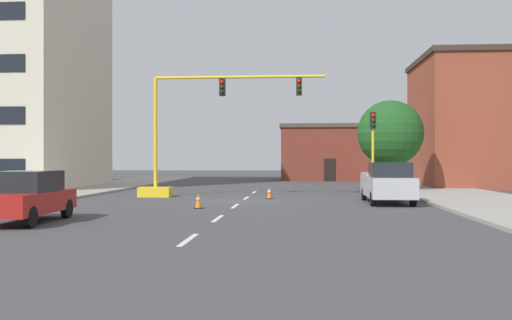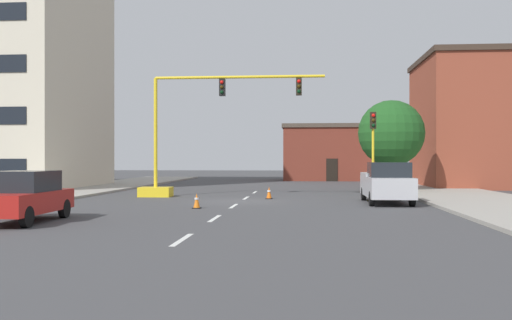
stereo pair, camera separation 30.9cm
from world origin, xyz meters
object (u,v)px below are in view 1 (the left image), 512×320
(sedan_red_near_left, at_px, (26,196))
(traffic_cone_roadside_b, at_px, (269,193))
(tree_right_mid, at_px, (390,133))
(traffic_cone_roadside_a, at_px, (198,201))
(traffic_light_pole_right, at_px, (373,135))
(pickup_truck_silver, at_px, (387,183))
(traffic_signal_gantry, at_px, (180,156))

(sedan_red_near_left, distance_m, traffic_cone_roadside_b, 14.35)
(tree_right_mid, height_order, sedan_red_near_left, tree_right_mid)
(tree_right_mid, distance_m, traffic_cone_roadside_a, 17.31)
(tree_right_mid, height_order, traffic_cone_roadside_a, tree_right_mid)
(traffic_light_pole_right, xyz_separation_m, traffic_cone_roadside_b, (-5.76, -2.05, -3.21))
(tree_right_mid, distance_m, pickup_truck_silver, 10.36)
(traffic_light_pole_right, height_order, traffic_cone_roadside_b, traffic_light_pole_right)
(traffic_light_pole_right, xyz_separation_m, sedan_red_near_left, (-13.33, -14.23, -2.64))
(traffic_signal_gantry, height_order, sedan_red_near_left, traffic_signal_gantry)
(traffic_cone_roadside_a, distance_m, traffic_cone_roadside_b, 6.88)
(traffic_cone_roadside_b, bearing_deg, traffic_cone_roadside_a, -113.49)
(traffic_signal_gantry, bearing_deg, traffic_cone_roadside_b, -13.28)
(pickup_truck_silver, relative_size, traffic_cone_roadside_a, 8.09)
(tree_right_mid, bearing_deg, pickup_truck_silver, -99.59)
(tree_right_mid, distance_m, sedan_red_near_left, 24.72)
(traffic_light_pole_right, height_order, traffic_cone_roadside_a, traffic_light_pole_right)
(traffic_cone_roadside_a, xyz_separation_m, traffic_cone_roadside_b, (2.74, 6.31, -0.00))
(traffic_signal_gantry, bearing_deg, traffic_light_pole_right, 4.43)
(pickup_truck_silver, bearing_deg, tree_right_mid, 80.41)
(traffic_cone_roadside_b, bearing_deg, sedan_red_near_left, -121.88)
(traffic_signal_gantry, distance_m, traffic_cone_roadside_a, 8.14)
(tree_right_mid, xyz_separation_m, sedan_red_near_left, (-15.09, -19.36, -2.94))
(traffic_cone_roadside_b, bearing_deg, pickup_truck_silver, -24.27)
(tree_right_mid, relative_size, traffic_cone_roadside_a, 8.96)
(pickup_truck_silver, distance_m, traffic_cone_roadside_a, 9.37)
(pickup_truck_silver, bearing_deg, traffic_cone_roadside_a, -156.90)
(sedan_red_near_left, bearing_deg, pickup_truck_silver, 35.37)
(pickup_truck_silver, height_order, traffic_cone_roadside_b, pickup_truck_silver)
(traffic_cone_roadside_a, relative_size, traffic_cone_roadside_b, 1.01)
(traffic_signal_gantry, xyz_separation_m, traffic_cone_roadside_a, (2.38, -7.52, -2.00))
(pickup_truck_silver, bearing_deg, sedan_red_near_left, -144.63)
(traffic_light_pole_right, bearing_deg, sedan_red_near_left, -133.14)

